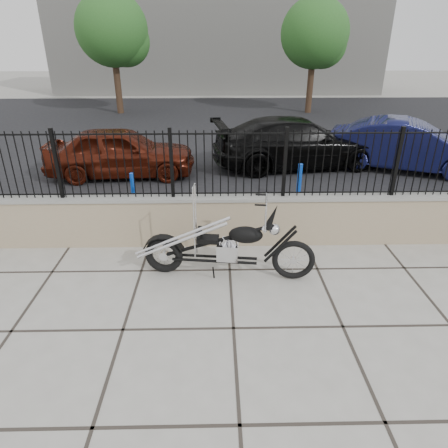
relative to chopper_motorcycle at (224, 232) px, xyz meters
name	(u,v)px	position (x,y,z in m)	size (l,w,h in m)	color
ground_plane	(234,328)	(0.09, -1.35, -0.80)	(90.00, 90.00, 0.00)	#99968E
parking_lot	(221,131)	(0.09, 11.15, -0.80)	(30.00, 30.00, 0.00)	black
retaining_wall	(228,220)	(0.09, 1.15, -0.32)	(14.00, 0.36, 0.96)	gray
iron_fence	(228,164)	(0.09, 1.15, 0.76)	(14.00, 0.08, 1.20)	black
background_building	(218,30)	(0.09, 25.15, 3.20)	(22.00, 6.00, 8.00)	beige
chopper_motorcycle	(224,232)	(0.00, 0.00, 0.00)	(2.65, 0.47, 1.59)	black
car_red	(121,152)	(-2.77, 5.29, -0.10)	(1.63, 4.05, 1.38)	#451409
car_black	(297,143)	(2.31, 6.11, -0.07)	(2.05, 5.03, 1.46)	black
car_blue	(407,145)	(5.45, 5.69, -0.07)	(1.54, 4.42, 1.46)	#10133D
bollard_a	(133,192)	(-1.98, 2.80, -0.36)	(0.10, 0.10, 0.87)	#0C5AB7
bollard_b	(299,183)	(1.85, 3.30, -0.34)	(0.11, 0.11, 0.91)	#0E2DD3
tree_left	(111,26)	(-5.04, 15.66, 3.27)	(3.44, 3.44, 5.80)	#382619
tree_right	(315,30)	(4.72, 15.63, 3.10)	(3.29, 3.29, 5.56)	#382619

